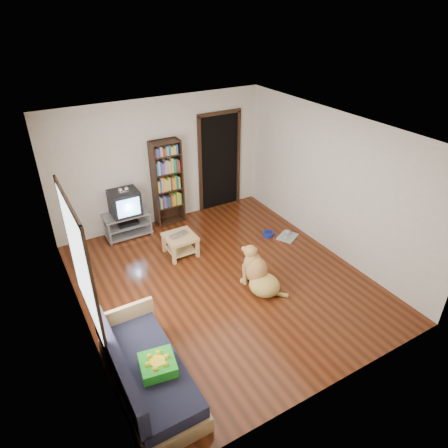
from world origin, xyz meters
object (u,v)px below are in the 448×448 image
crt_tv (124,202)px  sofa (145,374)px  grey_rag (288,237)px  tv_stand (128,224)px  green_cushion (158,365)px  laptop (181,236)px  dog_bowl (268,234)px  coffee_table (180,241)px  bookshelf (167,179)px  dog (259,275)px

crt_tv → sofa: crt_tv is taller
grey_rag → tv_stand: 3.23m
crt_tv → sofa: 3.81m
green_cushion → grey_rag: bearing=39.8°
sofa → laptop: bearing=56.8°
dog_bowl → coffee_table: 1.85m
laptop → bookshelf: bookshelf is taller
laptop → tv_stand: tv_stand is taller
bookshelf → laptop: bearing=-104.1°
grey_rag → sofa: bearing=-152.4°
green_cushion → laptop: 2.99m
grey_rag → bookshelf: 2.71m
green_cushion → crt_tv: (0.85, 3.80, 0.26)m
crt_tv → bookshelf: size_ratio=0.32×
green_cushion → dog: (2.17, 1.06, -0.21)m
bookshelf → dog: size_ratio=2.05×
tv_stand → crt_tv: 0.47m
laptop → tv_stand: (-0.63, 1.17, -0.14)m
grey_rag → dog: bearing=-144.0°
crt_tv → dog: bearing=-64.3°
tv_stand → coffee_table: 1.31m
grey_rag → laptop: bearing=166.3°
crt_tv → dog: crt_tv is taller
sofa → dog_bowl: bearing=32.7°
crt_tv → sofa: bearing=-104.9°
bookshelf → coffee_table: size_ratio=3.27×
sofa → dog: sofa is taller
dog_bowl → bookshelf: bookshelf is taller
crt_tv → coffee_table: bearing=-61.5°
dog_bowl → sofa: sofa is taller
coffee_table → dog: (0.69, -1.57, 0.00)m
crt_tv → grey_rag: bearing=-32.0°
dog_bowl → grey_rag: size_ratio=0.55×
dog_bowl → coffee_table: (-1.81, 0.29, 0.24)m
grey_rag → coffee_table: coffee_table is taller
dog_bowl → sofa: 4.06m
green_cushion → sofa: size_ratio=0.23×
dog_bowl → crt_tv: size_ratio=0.38×
green_cushion → coffee_table: green_cushion is taller
tv_stand → dog: size_ratio=1.02×
tv_stand → bookshelf: (0.95, 0.09, 0.73)m
sofa → crt_tv: bearing=75.1°
green_cushion → crt_tv: crt_tv is taller
tv_stand → green_cushion: bearing=-102.7°
coffee_table → sofa: bearing=-122.9°
tv_stand → bookshelf: bearing=5.6°
tv_stand → crt_tv: (0.00, 0.02, 0.47)m
laptop → dog: bearing=-79.1°
crt_tv → dog: size_ratio=0.66×
dog_bowl → dog: bearing=-131.2°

